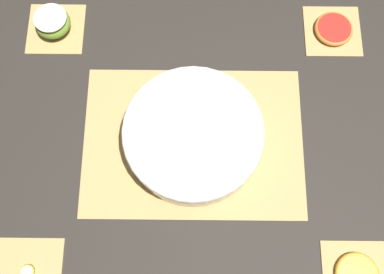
{
  "coord_description": "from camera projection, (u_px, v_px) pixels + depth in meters",
  "views": [
    {
      "loc": [
        -0.0,
        0.29,
        0.97
      ],
      "look_at": [
        0.0,
        0.0,
        0.04
      ],
      "focal_mm": 42.0,
      "sensor_mm": 36.0,
      "label": 1
    }
  ],
  "objects": [
    {
      "name": "grapefruit_slice",
      "position": [
        333.0,
        29.0,
        1.08
      ],
      "size": [
        0.09,
        0.09,
        0.01
      ],
      "color": "red",
      "rests_on": "coaster_mat_near_left"
    },
    {
      "name": "ground_plane",
      "position": [
        192.0,
        142.0,
        1.01
      ],
      "size": [
        6.0,
        6.0,
        0.0
      ],
      "primitive_type": "plane",
      "color": "#2D2823"
    },
    {
      "name": "coaster_mat_near_right",
      "position": [
        55.0,
        29.0,
        1.09
      ],
      "size": [
        0.14,
        0.14,
        0.01
      ],
      "color": "tan",
      "rests_on": "ground_plane"
    },
    {
      "name": "bamboo_mat_center",
      "position": [
        192.0,
        141.0,
        1.01
      ],
      "size": [
        0.49,
        0.35,
        0.01
      ],
      "color": "tan",
      "rests_on": "ground_plane"
    },
    {
      "name": "coaster_mat_far_right",
      "position": [
        27.0,
        272.0,
        0.92
      ],
      "size": [
        0.14,
        0.14,
        0.01
      ],
      "color": "tan",
      "rests_on": "ground_plane"
    },
    {
      "name": "coaster_mat_near_left",
      "position": [
        331.0,
        31.0,
        1.09
      ],
      "size": [
        0.14,
        0.14,
        0.01
      ],
      "color": "tan",
      "rests_on": "ground_plane"
    },
    {
      "name": "apple_half",
      "position": [
        51.0,
        23.0,
        1.07
      ],
      "size": [
        0.08,
        0.08,
        0.05
      ],
      "color": "#7FAD38",
      "rests_on": "coaster_mat_near_right"
    },
    {
      "name": "banana_coin_single",
      "position": [
        26.0,
        272.0,
        0.92
      ],
      "size": [
        0.03,
        0.03,
        0.01
      ],
      "color": "beige",
      "rests_on": "coaster_mat_far_right"
    },
    {
      "name": "fruit_salad_bowl",
      "position": [
        192.0,
        135.0,
        0.97
      ],
      "size": [
        0.3,
        0.3,
        0.07
      ],
      "color": "silver",
      "rests_on": "bamboo_mat_center"
    }
  ]
}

